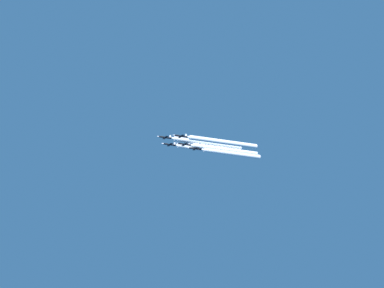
{
  "coord_description": "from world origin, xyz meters",
  "views": [
    {
      "loc": [
        -644.6,
        272.22,
        2.94
      ],
      "look_at": [
        0.12,
        -14.92,
        225.78
      ],
      "focal_mm": 88.65,
      "sensor_mm": 36.0,
      "label": 1
    }
  ],
  "objects_px": {
    "jet_left_wingman": "(180,136)",
    "jet_slot": "(184,144)",
    "jet_right_wingman": "(169,144)",
    "jet_lead": "(164,137)",
    "jet_high_trail": "(195,148)"
  },
  "relations": [
    {
      "from": "jet_right_wingman",
      "to": "jet_high_trail",
      "type": "distance_m",
      "value": 21.05
    },
    {
      "from": "jet_left_wingman",
      "to": "jet_slot",
      "type": "relative_size",
      "value": 1.0
    },
    {
      "from": "jet_left_wingman",
      "to": "jet_right_wingman",
      "type": "bearing_deg",
      "value": -1.49
    },
    {
      "from": "jet_lead",
      "to": "jet_slot",
      "type": "relative_size",
      "value": 1.0
    },
    {
      "from": "jet_right_wingman",
      "to": "jet_high_trail",
      "type": "relative_size",
      "value": 1.0
    },
    {
      "from": "jet_left_wingman",
      "to": "jet_lead",
      "type": "bearing_deg",
      "value": 33.23
    },
    {
      "from": "jet_left_wingman",
      "to": "jet_slot",
      "type": "distance_m",
      "value": 14.6
    },
    {
      "from": "jet_slot",
      "to": "jet_high_trail",
      "type": "height_order",
      "value": "jet_slot"
    },
    {
      "from": "jet_right_wingman",
      "to": "jet_high_trail",
      "type": "height_order",
      "value": "jet_right_wingman"
    },
    {
      "from": "jet_lead",
      "to": "jet_right_wingman",
      "type": "xyz_separation_m",
      "value": [
        11.59,
        -8.65,
        -1.35
      ]
    },
    {
      "from": "jet_high_trail",
      "to": "jet_left_wingman",
      "type": "bearing_deg",
      "value": 124.63
    },
    {
      "from": "jet_right_wingman",
      "to": "jet_high_trail",
      "type": "bearing_deg",
      "value": -124.97
    },
    {
      "from": "jet_slot",
      "to": "jet_high_trail",
      "type": "xyz_separation_m",
      "value": [
        0.04,
        -9.43,
        -2.29
      ]
    },
    {
      "from": "jet_lead",
      "to": "jet_right_wingman",
      "type": "bearing_deg",
      "value": -36.73
    },
    {
      "from": "jet_left_wingman",
      "to": "jet_high_trail",
      "type": "distance_m",
      "value": 21.66
    }
  ]
}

